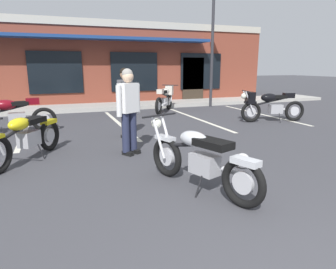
{
  "coord_description": "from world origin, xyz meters",
  "views": [
    {
      "loc": [
        -1.79,
        -0.99,
        1.73
      ],
      "look_at": [
        0.02,
        3.8,
        0.55
      ],
      "focal_mm": 32.15,
      "sensor_mm": 36.0,
      "label": 1
    }
  ],
  "objects_px": {
    "motorcycle_red_sportbike": "(25,137)",
    "person_in_black_shirt": "(125,98)",
    "motorcycle_green_cafe_racer": "(165,98)",
    "person_in_shorts_foreground": "(129,107)",
    "parking_lot_lamp_post": "(214,27)",
    "helmet_on_pavement": "(242,161)",
    "motorcycle_foreground_classic": "(199,158)",
    "motorcycle_silver_naked": "(270,105)",
    "motorcycle_black_cruiser": "(8,114)"
  },
  "relations": [
    {
      "from": "motorcycle_red_sportbike",
      "to": "person_in_black_shirt",
      "type": "height_order",
      "value": "person_in_black_shirt"
    },
    {
      "from": "motorcycle_green_cafe_racer",
      "to": "person_in_shorts_foreground",
      "type": "relative_size",
      "value": 1.08
    },
    {
      "from": "person_in_shorts_foreground",
      "to": "parking_lot_lamp_post",
      "type": "relative_size",
      "value": 0.33
    },
    {
      "from": "parking_lot_lamp_post",
      "to": "helmet_on_pavement",
      "type": "bearing_deg",
      "value": -115.0
    },
    {
      "from": "helmet_on_pavement",
      "to": "parking_lot_lamp_post",
      "type": "height_order",
      "value": "parking_lot_lamp_post"
    },
    {
      "from": "motorcycle_foreground_classic",
      "to": "motorcycle_silver_naked",
      "type": "relative_size",
      "value": 0.97
    },
    {
      "from": "motorcycle_black_cruiser",
      "to": "motorcycle_foreground_classic",
      "type": "bearing_deg",
      "value": -58.86
    },
    {
      "from": "person_in_black_shirt",
      "to": "parking_lot_lamp_post",
      "type": "xyz_separation_m",
      "value": [
        4.68,
        4.18,
        2.31
      ]
    },
    {
      "from": "motorcycle_foreground_classic",
      "to": "motorcycle_black_cruiser",
      "type": "height_order",
      "value": "same"
    },
    {
      "from": "motorcycle_green_cafe_racer",
      "to": "helmet_on_pavement",
      "type": "bearing_deg",
      "value": -98.62
    },
    {
      "from": "motorcycle_black_cruiser",
      "to": "motorcycle_green_cafe_racer",
      "type": "height_order",
      "value": "same"
    },
    {
      "from": "motorcycle_black_cruiser",
      "to": "motorcycle_red_sportbike",
      "type": "bearing_deg",
      "value": -77.6
    },
    {
      "from": "motorcycle_silver_naked",
      "to": "person_in_black_shirt",
      "type": "xyz_separation_m",
      "value": [
        -4.66,
        -0.45,
        0.42
      ]
    },
    {
      "from": "motorcycle_black_cruiser",
      "to": "helmet_on_pavement",
      "type": "relative_size",
      "value": 8.11
    },
    {
      "from": "motorcycle_silver_naked",
      "to": "motorcycle_black_cruiser",
      "type": "bearing_deg",
      "value": 172.91
    },
    {
      "from": "motorcycle_silver_naked",
      "to": "motorcycle_green_cafe_racer",
      "type": "relative_size",
      "value": 1.15
    },
    {
      "from": "motorcycle_green_cafe_racer",
      "to": "parking_lot_lamp_post",
      "type": "distance_m",
      "value": 3.64
    },
    {
      "from": "motorcycle_red_sportbike",
      "to": "person_in_black_shirt",
      "type": "bearing_deg",
      "value": 30.03
    },
    {
      "from": "motorcycle_foreground_classic",
      "to": "helmet_on_pavement",
      "type": "relative_size",
      "value": 7.78
    },
    {
      "from": "motorcycle_black_cruiser",
      "to": "person_in_shorts_foreground",
      "type": "bearing_deg",
      "value": -49.02
    },
    {
      "from": "motorcycle_silver_naked",
      "to": "parking_lot_lamp_post",
      "type": "height_order",
      "value": "parking_lot_lamp_post"
    },
    {
      "from": "motorcycle_silver_naked",
      "to": "parking_lot_lamp_post",
      "type": "distance_m",
      "value": 4.62
    },
    {
      "from": "motorcycle_green_cafe_racer",
      "to": "motorcycle_silver_naked",
      "type": "bearing_deg",
      "value": -53.6
    },
    {
      "from": "motorcycle_foreground_classic",
      "to": "motorcycle_red_sportbike",
      "type": "xyz_separation_m",
      "value": [
        -2.39,
        2.29,
        0.0
      ]
    },
    {
      "from": "motorcycle_green_cafe_racer",
      "to": "motorcycle_red_sportbike",
      "type": "bearing_deg",
      "value": -132.87
    },
    {
      "from": "motorcycle_silver_naked",
      "to": "parking_lot_lamp_post",
      "type": "relative_size",
      "value": 0.41
    },
    {
      "from": "helmet_on_pavement",
      "to": "motorcycle_green_cafe_racer",
      "type": "bearing_deg",
      "value": 81.38
    },
    {
      "from": "person_in_shorts_foreground",
      "to": "parking_lot_lamp_post",
      "type": "distance_m",
      "value": 7.86
    },
    {
      "from": "helmet_on_pavement",
      "to": "person_in_black_shirt",
      "type": "bearing_deg",
      "value": 114.21
    },
    {
      "from": "person_in_shorts_foreground",
      "to": "helmet_on_pavement",
      "type": "bearing_deg",
      "value": -43.18
    },
    {
      "from": "motorcycle_foreground_classic",
      "to": "motorcycle_silver_naked",
      "type": "height_order",
      "value": "same"
    },
    {
      "from": "person_in_black_shirt",
      "to": "person_in_shorts_foreground",
      "type": "height_order",
      "value": "same"
    },
    {
      "from": "motorcycle_silver_naked",
      "to": "person_in_black_shirt",
      "type": "height_order",
      "value": "person_in_black_shirt"
    },
    {
      "from": "motorcycle_red_sportbike",
      "to": "person_in_black_shirt",
      "type": "relative_size",
      "value": 1.11
    },
    {
      "from": "motorcycle_foreground_classic",
      "to": "person_in_shorts_foreground",
      "type": "distance_m",
      "value": 2.18
    },
    {
      "from": "motorcycle_black_cruiser",
      "to": "helmet_on_pavement",
      "type": "bearing_deg",
      "value": -46.86
    },
    {
      "from": "person_in_shorts_foreground",
      "to": "helmet_on_pavement",
      "type": "relative_size",
      "value": 6.44
    },
    {
      "from": "motorcycle_red_sportbike",
      "to": "motorcycle_silver_naked",
      "type": "relative_size",
      "value": 0.89
    },
    {
      "from": "motorcycle_foreground_classic",
      "to": "motorcycle_red_sportbike",
      "type": "distance_m",
      "value": 3.31
    },
    {
      "from": "motorcycle_silver_naked",
      "to": "person_in_black_shirt",
      "type": "relative_size",
      "value": 1.24
    },
    {
      "from": "motorcycle_red_sportbike",
      "to": "helmet_on_pavement",
      "type": "distance_m",
      "value": 3.92
    },
    {
      "from": "motorcycle_red_sportbike",
      "to": "motorcycle_black_cruiser",
      "type": "relative_size",
      "value": 0.88
    },
    {
      "from": "motorcycle_red_sportbike",
      "to": "person_in_shorts_foreground",
      "type": "height_order",
      "value": "person_in_shorts_foreground"
    },
    {
      "from": "motorcycle_black_cruiser",
      "to": "person_in_shorts_foreground",
      "type": "distance_m",
      "value": 3.78
    },
    {
      "from": "person_in_black_shirt",
      "to": "parking_lot_lamp_post",
      "type": "distance_m",
      "value": 6.68
    },
    {
      "from": "motorcycle_silver_naked",
      "to": "helmet_on_pavement",
      "type": "height_order",
      "value": "motorcycle_silver_naked"
    },
    {
      "from": "motorcycle_silver_naked",
      "to": "motorcycle_green_cafe_racer",
      "type": "height_order",
      "value": "same"
    },
    {
      "from": "motorcycle_red_sportbike",
      "to": "parking_lot_lamp_post",
      "type": "height_order",
      "value": "parking_lot_lamp_post"
    },
    {
      "from": "motorcycle_red_sportbike",
      "to": "motorcycle_green_cafe_racer",
      "type": "height_order",
      "value": "same"
    },
    {
      "from": "motorcycle_red_sportbike",
      "to": "motorcycle_black_cruiser",
      "type": "bearing_deg",
      "value": 102.4
    }
  ]
}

